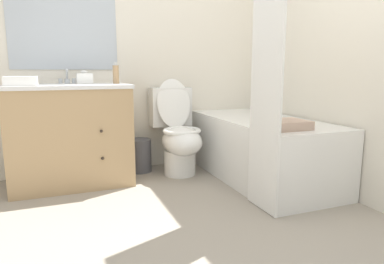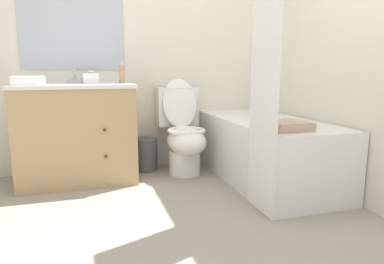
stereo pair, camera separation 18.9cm
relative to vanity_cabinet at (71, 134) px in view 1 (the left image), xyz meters
name	(u,v)px [view 1 (the left image)]	position (x,y,z in m)	size (l,w,h in m)	color
ground_plane	(227,249)	(0.71, -1.47, -0.43)	(14.00, 14.00, 0.00)	gray
wall_back	(143,38)	(0.71, 0.31, 0.82)	(8.00, 0.06, 2.50)	silver
wall_right	(312,34)	(1.93, -0.59, 0.82)	(0.05, 2.76, 2.50)	silver
vanity_cabinet	(71,134)	(0.00, 0.00, 0.00)	(0.96, 0.61, 0.84)	tan
sink_faucet	(67,79)	(0.00, 0.20, 0.44)	(0.14, 0.12, 0.12)	silver
toilet	(178,134)	(0.92, -0.05, -0.05)	(0.39, 0.67, 0.87)	white
bathtub	(261,149)	(1.55, -0.47, -0.16)	(0.70, 1.52, 0.54)	white
shower_curtain	(267,58)	(1.18, -1.07, 0.59)	(0.02, 0.35, 2.03)	white
wastebasket	(140,155)	(0.60, 0.13, -0.27)	(0.22, 0.22, 0.31)	#4C4C51
tissue_box	(84,78)	(0.13, 0.07, 0.45)	(0.13, 0.15, 0.11)	white
soap_dispenser	(116,74)	(0.39, 0.03, 0.49)	(0.05, 0.05, 0.18)	tan
hand_towel_folded	(21,81)	(-0.33, -0.15, 0.44)	(0.22, 0.17, 0.07)	white
bath_towel_folded	(287,124)	(1.43, -0.99, 0.14)	(0.27, 0.25, 0.06)	tan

